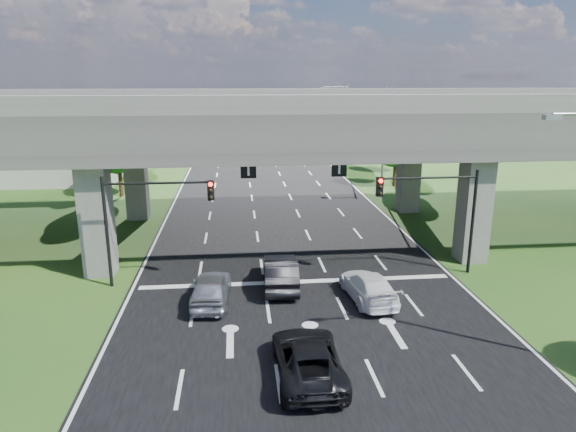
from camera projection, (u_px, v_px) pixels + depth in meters
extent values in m
plane|color=#224B18|center=(305.00, 310.00, 24.81)|extent=(160.00, 160.00, 0.00)
cube|color=black|center=(286.00, 245.00, 34.40)|extent=(18.00, 120.00, 0.03)
cube|color=#312F2D|center=(283.00, 122.00, 34.23)|extent=(80.00, 15.00, 2.00)
cube|color=slate|center=(295.00, 105.00, 26.87)|extent=(80.00, 0.50, 1.00)
cube|color=slate|center=(274.00, 95.00, 40.79)|extent=(80.00, 0.50, 1.00)
cube|color=slate|center=(96.00, 214.00, 28.58)|extent=(1.60, 1.60, 7.00)
cube|color=slate|center=(136.00, 175.00, 40.10)|extent=(1.60, 1.60, 7.00)
cube|color=slate|center=(474.00, 205.00, 30.72)|extent=(1.60, 1.60, 7.00)
cube|color=slate|center=(409.00, 170.00, 42.24)|extent=(1.60, 1.60, 7.00)
cube|color=black|center=(248.00, 171.00, 27.79)|extent=(0.85, 0.06, 0.85)
cube|color=black|center=(339.00, 169.00, 28.27)|extent=(0.85, 0.06, 0.85)
cube|color=#9E9E99|center=(24.00, 162.00, 55.36)|extent=(20.00, 10.00, 4.00)
cylinder|color=black|center=(472.00, 222.00, 28.83)|extent=(0.18, 0.18, 6.00)
cylinder|color=black|center=(429.00, 178.00, 27.88)|extent=(5.50, 0.12, 0.12)
cube|color=black|center=(380.00, 187.00, 27.55)|extent=(0.35, 0.28, 1.05)
sphere|color=#FF0C05|center=(381.00, 181.00, 27.30)|extent=(0.22, 0.22, 0.22)
cylinder|color=black|center=(107.00, 233.00, 26.89)|extent=(0.18, 0.18, 6.00)
cylinder|color=black|center=(157.00, 183.00, 26.47)|extent=(5.50, 0.12, 0.12)
cube|color=black|center=(211.00, 190.00, 26.67)|extent=(0.35, 0.28, 1.05)
sphere|color=#FF0C05|center=(210.00, 184.00, 26.43)|extent=(0.22, 0.22, 0.22)
cube|color=gray|center=(552.00, 117.00, 17.25)|extent=(0.60, 0.25, 0.18)
cylinder|color=gray|center=(384.00, 143.00, 47.55)|extent=(0.16, 0.16, 10.00)
cylinder|color=gray|center=(370.00, 91.00, 46.17)|extent=(3.00, 0.10, 0.10)
cube|color=gray|center=(353.00, 92.00, 46.05)|extent=(0.60, 0.25, 0.18)
cylinder|color=gray|center=(347.00, 127.00, 62.91)|extent=(0.16, 0.16, 10.00)
cylinder|color=gray|center=(336.00, 87.00, 61.53)|extent=(3.00, 0.10, 0.10)
cube|color=gray|center=(324.00, 88.00, 61.41)|extent=(0.60, 0.25, 0.18)
cylinder|color=black|center=(120.00, 179.00, 47.98)|extent=(0.36, 0.36, 3.30)
sphere|color=#165015|center=(118.00, 147.00, 47.19)|extent=(4.50, 4.50, 4.50)
sphere|color=#165015|center=(120.00, 133.00, 46.58)|extent=(3.60, 3.60, 3.60)
sphere|color=#165015|center=(116.00, 156.00, 47.78)|extent=(3.30, 3.30, 3.30)
cylinder|color=black|center=(108.00, 167.00, 55.42)|extent=(0.36, 0.36, 2.86)
sphere|color=#165015|center=(106.00, 143.00, 54.74)|extent=(3.90, 3.90, 3.90)
sphere|color=#165015|center=(108.00, 133.00, 54.18)|extent=(3.12, 3.12, 3.12)
sphere|color=#165015|center=(104.00, 150.00, 55.30)|extent=(2.86, 2.86, 2.86)
cylinder|color=black|center=(156.00, 153.00, 63.40)|extent=(0.36, 0.36, 3.52)
sphere|color=#165015|center=(154.00, 127.00, 62.56)|extent=(4.80, 4.80, 4.80)
sphere|color=#165015|center=(157.00, 115.00, 61.93)|extent=(3.84, 3.84, 3.84)
sphere|color=#165015|center=(153.00, 135.00, 63.17)|extent=(3.52, 3.52, 3.52)
cylinder|color=black|center=(395.00, 171.00, 52.54)|extent=(0.36, 0.36, 3.08)
sphere|color=#165015|center=(396.00, 144.00, 51.81)|extent=(4.20, 4.20, 4.20)
sphere|color=#165015|center=(402.00, 132.00, 51.23)|extent=(3.36, 3.36, 3.36)
sphere|color=#165015|center=(392.00, 152.00, 52.38)|extent=(3.08, 3.08, 3.08)
cylinder|color=black|center=(399.00, 160.00, 60.54)|extent=(0.36, 0.36, 2.86)
sphere|color=#165015|center=(400.00, 138.00, 59.86)|extent=(3.90, 3.90, 3.90)
sphere|color=#165015|center=(405.00, 128.00, 59.30)|extent=(3.12, 3.12, 3.12)
sphere|color=#165015|center=(396.00, 144.00, 60.42)|extent=(2.86, 2.86, 2.86)
cylinder|color=black|center=(351.00, 149.00, 67.78)|extent=(0.36, 0.36, 3.30)
sphere|color=#165015|center=(352.00, 126.00, 66.99)|extent=(4.50, 4.50, 4.50)
sphere|color=#165015|center=(356.00, 116.00, 66.39)|extent=(3.60, 3.60, 3.60)
sphere|color=#165015|center=(349.00, 133.00, 67.58)|extent=(3.30, 3.30, 3.30)
imported|color=#B2B5BB|center=(211.00, 288.00, 25.39)|extent=(2.06, 4.65, 1.55)
imported|color=black|center=(281.00, 272.00, 27.37)|extent=(1.94, 5.06, 1.65)
imported|color=white|center=(368.00, 286.00, 25.78)|extent=(2.39, 4.96, 1.39)
imported|color=black|center=(308.00, 358.00, 19.15)|extent=(2.42, 5.21, 1.44)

